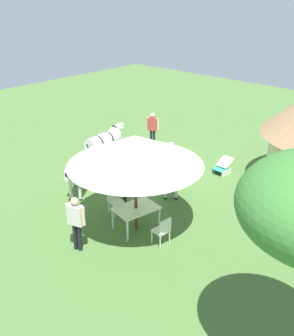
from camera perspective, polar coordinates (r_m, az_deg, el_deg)
The scene contains 12 objects.
ground_plane at distance 16.27m, azimuth 0.65°, elevation -1.34°, with size 36.00×36.00×0.00m, color #486D34.
shade_umbrella at distance 11.82m, azimuth -1.65°, elevation 2.51°, with size 4.04×4.04×3.10m.
patio_dining_table at distance 12.70m, azimuth -1.55°, elevation -5.88°, with size 1.48×1.17×0.74m.
patio_chair_near_hut at distance 12.01m, azimuth 2.22°, elevation -8.58°, with size 0.48×0.46×0.90m.
patio_chair_east_end at distance 13.64m, azimuth -4.51°, elevation -4.34°, with size 0.51×0.49×0.90m.
guest_beside_umbrella at distance 11.71m, azimuth -9.88°, elevation -7.01°, with size 0.35×0.58×1.70m.
guest_behind_table at distance 13.95m, azimuth -3.20°, elevation -1.29°, with size 0.44×0.51×1.70m.
standing_watcher at distance 19.06m, azimuth 0.79°, elevation 5.80°, with size 0.35×0.56×1.65m.
striped_lounge_chair at distance 16.85m, azimuth 10.45°, elevation 0.11°, with size 0.85×0.60×0.60m.
zebra_nearest_camera at distance 17.34m, azimuth -6.05°, elevation 3.78°, with size 2.34×0.83×1.54m.
zebra_by_umbrella at distance 14.93m, azimuth 3.37°, elevation 0.22°, with size 1.96×1.73×1.49m.
zebra_toward_hut at distance 14.88m, azimuth -9.53°, elevation -0.18°, with size 1.90×1.44×1.50m.
Camera 1 is at (10.97, 9.75, 7.04)m, focal length 43.70 mm.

